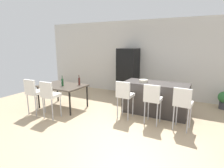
# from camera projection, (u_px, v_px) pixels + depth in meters

# --- Properties ---
(ground_plane) EXTENTS (10.00, 10.00, 0.00)m
(ground_plane) POSITION_uv_depth(u_px,v_px,m) (122.00, 122.00, 4.84)
(ground_plane) COLOR tan
(back_wall) EXTENTS (10.00, 0.12, 2.90)m
(back_wall) POSITION_uv_depth(u_px,v_px,m) (155.00, 59.00, 7.00)
(back_wall) COLOR beige
(back_wall) RESTS_ON ground_plane
(kitchen_island) EXTENTS (1.82, 0.78, 0.92)m
(kitchen_island) POSITION_uv_depth(u_px,v_px,m) (155.00, 98.00, 5.38)
(kitchen_island) COLOR #383330
(kitchen_island) RESTS_ON ground_plane
(bar_chair_left) EXTENTS (0.41, 0.41, 1.05)m
(bar_chair_left) POSITION_uv_depth(u_px,v_px,m) (124.00, 94.00, 4.96)
(bar_chair_left) COLOR white
(bar_chair_left) RESTS_ON ground_plane
(bar_chair_middle) EXTENTS (0.40, 0.40, 1.05)m
(bar_chair_middle) POSITION_uv_depth(u_px,v_px,m) (153.00, 98.00, 4.60)
(bar_chair_middle) COLOR white
(bar_chair_middle) RESTS_ON ground_plane
(bar_chair_right) EXTENTS (0.43, 0.43, 1.05)m
(bar_chair_right) POSITION_uv_depth(u_px,v_px,m) (183.00, 102.00, 4.27)
(bar_chair_right) COLOR white
(bar_chair_right) RESTS_ON ground_plane
(dining_table) EXTENTS (1.41, 0.96, 0.74)m
(dining_table) POSITION_uv_depth(u_px,v_px,m) (62.00, 87.00, 5.82)
(dining_table) COLOR #4C4238
(dining_table) RESTS_ON ground_plane
(dining_chair_near) EXTENTS (0.41, 0.41, 1.05)m
(dining_chair_near) POSITION_uv_depth(u_px,v_px,m) (33.00, 91.00, 5.24)
(dining_chair_near) COLOR white
(dining_chair_near) RESTS_ON ground_plane
(dining_chair_far) EXTENTS (0.41, 0.41, 1.05)m
(dining_chair_far) POSITION_uv_depth(u_px,v_px,m) (49.00, 94.00, 4.95)
(dining_chair_far) COLOR white
(dining_chair_far) RESTS_ON ground_plane
(wine_bottle_end) EXTENTS (0.06, 0.06, 0.32)m
(wine_bottle_end) POSITION_uv_depth(u_px,v_px,m) (62.00, 82.00, 5.66)
(wine_bottle_end) COLOR #194723
(wine_bottle_end) RESTS_ON dining_table
(wine_bottle_near) EXTENTS (0.06, 0.06, 0.32)m
(wine_bottle_near) POSITION_uv_depth(u_px,v_px,m) (79.00, 81.00, 5.79)
(wine_bottle_near) COLOR #471E19
(wine_bottle_near) RESTS_ON dining_table
(wine_glass_left) EXTENTS (0.07, 0.07, 0.17)m
(wine_glass_left) POSITION_uv_depth(u_px,v_px,m) (62.00, 81.00, 5.89)
(wine_glass_left) COLOR silver
(wine_glass_left) RESTS_ON dining_table
(refrigerator) EXTENTS (0.72, 0.68, 1.84)m
(refrigerator) POSITION_uv_depth(u_px,v_px,m) (128.00, 72.00, 7.15)
(refrigerator) COLOR black
(refrigerator) RESTS_ON ground_plane
(fruit_bowl) EXTENTS (0.25, 0.25, 0.07)m
(fruit_bowl) POSITION_uv_depth(u_px,v_px,m) (143.00, 81.00, 5.40)
(fruit_bowl) COLOR beige
(fruit_bowl) RESTS_ON kitchen_island
(potted_plant) EXTENTS (0.36, 0.36, 0.56)m
(potted_plant) POSITION_uv_depth(u_px,v_px,m) (224.00, 99.00, 5.76)
(potted_plant) COLOR #38383D
(potted_plant) RESTS_ON ground_plane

